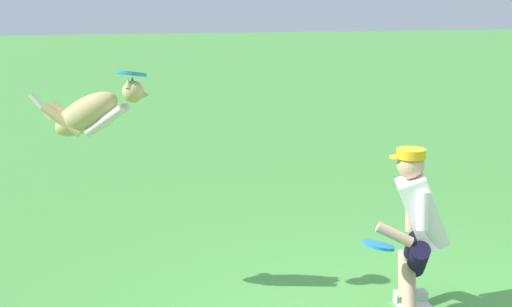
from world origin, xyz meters
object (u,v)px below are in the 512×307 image
object	(u,v)px
frisbee_flying	(132,74)
frisbee_held	(378,245)
dog	(92,112)
person	(416,225)

from	to	relation	value
frisbee_flying	frisbee_held	xyz separation A→B (m)	(-1.76, 0.87, -1.21)
frisbee_held	frisbee_flying	bearing A→B (deg)	-26.25
frisbee_flying	dog	bearing A→B (deg)	-13.30
frisbee_flying	frisbee_held	bearing A→B (deg)	153.75
dog	frisbee_flying	world-z (taller)	frisbee_flying
dog	frisbee_held	distance (m)	2.45
frisbee_flying	person	bearing A→B (deg)	161.45
frisbee_flying	frisbee_held	size ratio (longest dim) A/B	0.96
dog	frisbee_held	size ratio (longest dim) A/B	3.94
dog	frisbee_flying	xyz separation A→B (m)	(-0.32, 0.07, 0.31)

